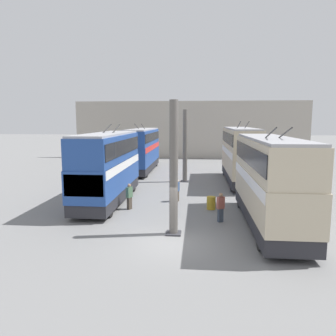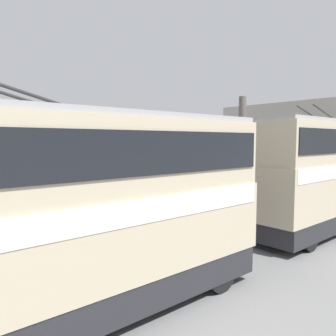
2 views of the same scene
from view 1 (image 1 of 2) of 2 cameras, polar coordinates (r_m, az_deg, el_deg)
The scene contains 12 objects.
ground_plane at distance 16.07m, azimuth 0.59°, elevation -13.06°, with size 240.00×240.00×0.00m, color slate.
depot_back_wall at distance 50.99m, azimuth 3.87°, elevation 6.63°, with size 0.50×36.00×8.80m.
support_column_near at distance 16.54m, azimuth 0.99°, elevation -0.55°, with size 0.78×0.78×6.86m.
support_column_far at distance 31.21m, azimuth 2.98°, elevation 3.60°, with size 0.78×0.78×6.86m.
bus_left_near at distance 18.78m, azimuth 17.34°, elevation -1.40°, with size 10.45×2.54×5.55m.
bus_left_far at distance 31.47m, azimuth 12.44°, elevation 2.80°, with size 11.02×2.54×5.78m.
bus_right_mid at distance 23.75m, azimuth -10.40°, elevation 0.82°, with size 10.38×2.54×5.59m.
bus_right_far at distance 37.93m, azimuth -4.50°, elevation 3.63°, with size 11.41×2.54×5.52m.
person_by_right_row at distance 21.85m, azimuth -6.75°, elevation -4.82°, with size 0.48×0.42×1.73m.
person_by_left_row at distance 19.28m, azimuth 9.14°, elevation -6.66°, with size 0.42×0.48×1.72m.
person_aisle_midway at distance 23.80m, azimuth 1.60°, elevation -3.81°, with size 0.47×0.36×1.64m.
oil_drum at distance 22.02m, azimuth 7.52°, elevation -6.05°, with size 0.62×0.62×0.85m.
Camera 1 is at (-14.92, -1.19, 5.84)m, focal length 35.00 mm.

